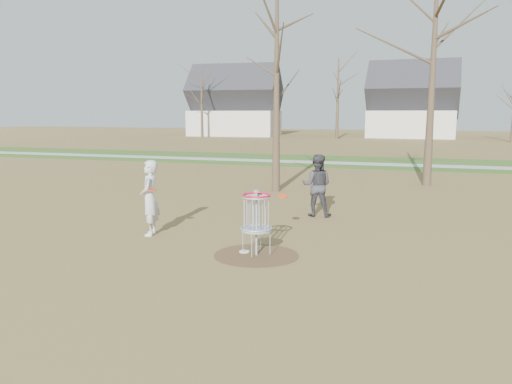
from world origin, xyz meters
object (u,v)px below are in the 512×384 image
player_throwing (317,185)px  disc_golf_basket (256,213)px  player_standing (150,198)px  disc_grounded (244,251)px

player_throwing → disc_golf_basket: player_throwing is taller
player_throwing → disc_golf_basket: size_ratio=1.33×
player_standing → disc_grounded: bearing=54.4°
player_throwing → player_standing: bearing=41.5°
disc_golf_basket → player_standing: bearing=163.5°
player_standing → disc_golf_basket: bearing=53.7°
player_throwing → disc_grounded: size_ratio=8.16×
player_throwing → disc_grounded: 4.41m
disc_grounded → disc_golf_basket: (0.31, -0.13, 0.89)m
disc_golf_basket → disc_grounded: bearing=157.5°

